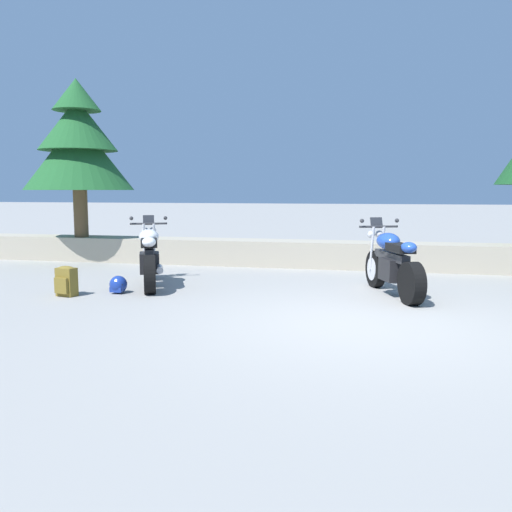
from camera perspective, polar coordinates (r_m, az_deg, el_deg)
ground_plane at (r=6.77m, az=10.73°, el=-7.03°), size 120.00×120.00×0.00m
stone_wall at (r=11.45m, az=11.56°, el=0.07°), size 36.00×0.80×0.55m
motorcycle_white_near_left at (r=9.33m, az=-11.25°, el=-0.18°), size 1.07×1.95×1.18m
motorcycle_blue_centre at (r=8.61m, az=14.25°, el=-0.85°), size 0.98×1.99×1.18m
rider_backpack at (r=8.79m, az=-19.51°, el=-2.47°), size 0.33×0.30×0.47m
rider_helmet at (r=8.80m, az=-14.44°, el=-2.97°), size 0.28×0.28×0.28m
pine_tree_far_left at (r=13.11m, az=-18.39°, el=11.24°), size 2.45×2.45×3.58m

